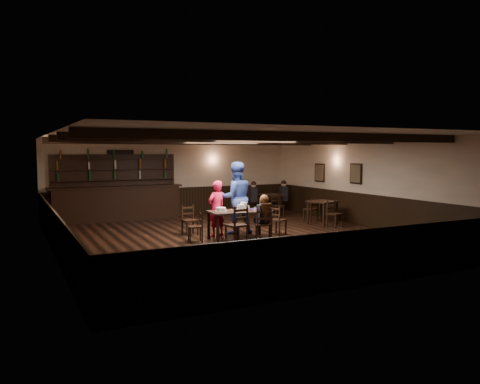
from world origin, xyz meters
name	(u,v)px	position (x,y,z in m)	size (l,w,h in m)	color
ground	(236,238)	(0.00, 0.00, 0.00)	(10.00, 10.00, 0.00)	black
room_shell	(235,173)	(0.01, 0.04, 1.75)	(9.02, 10.02, 2.71)	beige
dining_table	(240,214)	(0.06, -0.13, 0.67)	(1.65, 0.89, 0.75)	black
chair_near_left	(239,222)	(-0.34, -0.86, 0.57)	(0.52, 0.51, 0.97)	black
chair_near_right	(264,222)	(0.43, -0.77, 0.51)	(0.52, 0.51, 0.87)	black
chair_end_left	(198,224)	(-1.07, -0.02, 0.46)	(0.43, 0.44, 0.79)	black
chair_end_right	(276,218)	(1.21, -0.08, 0.48)	(0.49, 0.49, 0.82)	black
chair_far_pushed	(189,217)	(-0.91, 1.07, 0.48)	(0.40, 0.39, 0.82)	black
woman_pink	(217,209)	(-0.33, 0.48, 0.76)	(0.55, 0.36, 1.51)	#F0245D
man_blue	(236,198)	(0.32, 0.63, 1.00)	(0.98, 0.76, 2.01)	navy
seated_person	(264,210)	(0.46, -0.71, 0.80)	(0.31, 0.47, 0.77)	black
cake	(221,210)	(-0.43, -0.02, 0.80)	(0.31, 0.31, 0.10)	white
plate_stack_a	(240,208)	(0.06, -0.16, 0.83)	(0.17, 0.17, 0.16)	white
plate_stack_b	(244,206)	(0.21, -0.06, 0.86)	(0.18, 0.18, 0.21)	white
tea_light	(238,209)	(0.07, 0.01, 0.78)	(0.05, 0.05, 0.06)	#A5A8AD
salt_shaker	(255,209)	(0.43, -0.28, 0.80)	(0.04, 0.04, 0.09)	silver
pepper_shaker	(255,208)	(0.48, -0.20, 0.80)	(0.03, 0.03, 0.09)	#A5A8AD
drink_glass	(248,208)	(0.35, -0.05, 0.81)	(0.07, 0.07, 0.11)	silver
menu_red	(259,210)	(0.56, -0.23, 0.75)	(0.27, 0.19, 0.00)	maroon
menu_blue	(256,209)	(0.61, -0.03, 0.75)	(0.34, 0.24, 0.00)	#0D0F43
bar_counter	(117,199)	(-2.11, 4.72, 0.73)	(4.32, 0.70, 2.20)	black
back_table_a	(322,204)	(3.48, 0.88, 0.65)	(0.93, 0.93, 0.75)	black
back_table_b	(269,197)	(3.14, 3.64, 0.64)	(0.75, 0.75, 0.75)	black
bg_patron_left	(254,192)	(2.63, 3.89, 0.84)	(0.31, 0.41, 0.75)	black
bg_patron_right	(284,191)	(3.83, 3.74, 0.85)	(0.32, 0.42, 0.76)	black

